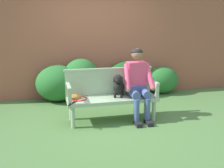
{
  "coord_description": "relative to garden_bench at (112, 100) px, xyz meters",
  "views": [
    {
      "loc": [
        -1.07,
        -4.46,
        1.78
      ],
      "look_at": [
        0.0,
        0.0,
        0.68
      ],
      "focal_mm": 42.5,
      "sensor_mm": 36.0,
      "label": 1
    }
  ],
  "objects": [
    {
      "name": "ground_plane",
      "position": [
        0.0,
        0.0,
        -0.37
      ],
      "size": [
        40.0,
        40.0,
        0.0
      ],
      "primitive_type": "plane",
      "color": "#4C753D"
    },
    {
      "name": "brick_garden_fence",
      "position": [
        0.0,
        1.87,
        0.91
      ],
      "size": [
        8.0,
        0.3,
        2.57
      ],
      "primitive_type": "cube",
      "color": "#9E5642",
      "rests_on": "ground"
    },
    {
      "name": "hedge_bush_mid_right",
      "position": [
        -0.38,
        1.52,
        0.1
      ],
      "size": [
        0.88,
        0.78,
        0.95
      ],
      "primitive_type": "ellipsoid",
      "color": "#286B2D",
      "rests_on": "ground"
    },
    {
      "name": "hedge_bush_far_right",
      "position": [
        -0.9,
        1.49,
        0.04
      ],
      "size": [
        1.0,
        0.94,
        0.82
      ],
      "primitive_type": "ellipsoid",
      "color": "#286B2D",
      "rests_on": "ground"
    },
    {
      "name": "hedge_bush_far_left",
      "position": [
        0.7,
        1.49,
        0.05
      ],
      "size": [
        1.01,
        0.68,
        0.84
      ],
      "primitive_type": "ellipsoid",
      "color": "#194C1E",
      "rests_on": "ground"
    },
    {
      "name": "hedge_bush_mid_left",
      "position": [
        1.65,
        1.53,
        -0.04
      ],
      "size": [
        0.83,
        0.62,
        0.68
      ],
      "primitive_type": "ellipsoid",
      "color": "#286B2D",
      "rests_on": "ground"
    },
    {
      "name": "garden_bench",
      "position": [
        0.0,
        0.0,
        0.0
      ],
      "size": [
        1.62,
        0.53,
        0.43
      ],
      "color": "#9EB793",
      "rests_on": "ground"
    },
    {
      "name": "bench_backrest",
      "position": [
        0.0,
        0.24,
        0.31
      ],
      "size": [
        1.66,
        0.06,
        0.5
      ],
      "color": "#9EB793",
      "rests_on": "garden_bench"
    },
    {
      "name": "bench_armrest_left_end",
      "position": [
        -0.77,
        -0.09,
        0.26
      ],
      "size": [
        0.06,
        0.53,
        0.28
      ],
      "color": "#9EB793",
      "rests_on": "garden_bench"
    },
    {
      "name": "bench_armrest_right_end",
      "position": [
        0.77,
        -0.09,
        0.26
      ],
      "size": [
        0.06,
        0.53,
        0.28
      ],
      "color": "#9EB793",
      "rests_on": "garden_bench"
    },
    {
      "name": "person_seated",
      "position": [
        0.47,
        -0.02,
        0.33
      ],
      "size": [
        0.56,
        0.67,
        1.3
      ],
      "color": "black",
      "rests_on": "ground"
    },
    {
      "name": "dog_on_bench",
      "position": [
        0.12,
        0.01,
        0.27
      ],
      "size": [
        0.31,
        0.43,
        0.43
      ],
      "color": "black",
      "rests_on": "garden_bench"
    },
    {
      "name": "tennis_racket",
      "position": [
        -0.61,
        0.01,
        0.07
      ],
      "size": [
        0.41,
        0.57,
        0.03
      ],
      "color": "red",
      "rests_on": "garden_bench"
    },
    {
      "name": "baseball_glove",
      "position": [
        -0.64,
        0.05,
        0.1
      ],
      "size": [
        0.26,
        0.23,
        0.09
      ],
      "primitive_type": "ellipsoid",
      "rotation": [
        0.0,
        0.0,
        0.31
      ],
      "color": "#9E6B2D",
      "rests_on": "garden_bench"
    }
  ]
}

